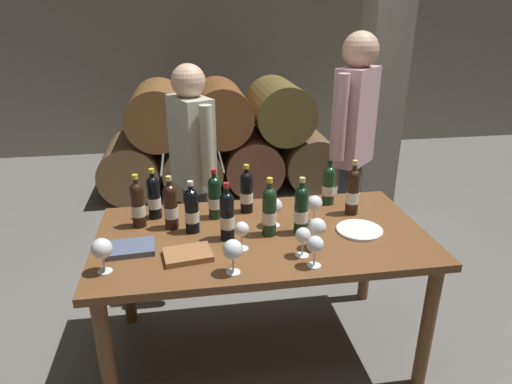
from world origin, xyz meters
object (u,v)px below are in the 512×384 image
object	(u,v)px
wine_bottle_9	(138,204)
sommelier_presenting	(353,136)
wine_bottle_8	(227,215)
wine_glass_1	(242,230)
wine_bottle_4	(171,206)
wine_bottle_0	(154,197)
wine_bottle_6	(215,197)
wine_glass_4	(233,250)
wine_glass_0	(274,207)
wine_bottle_2	(247,192)
wine_glass_6	(317,228)
wine_glass_5	(303,236)
dining_table	(262,249)
serving_plate	(359,230)
wine_glass_2	(315,245)
tasting_notebook	(188,255)
wine_bottle_3	(301,209)
leather_ledger	(131,248)
wine_bottle_7	(269,211)
wine_bottle_1	(192,210)
wine_glass_7	(102,249)
wine_bottle_10	(329,185)
wine_glass_3	(315,204)
taster_seated_left	(193,163)
wine_bottle_5	(353,191)

from	to	relation	value
wine_bottle_9	sommelier_presenting	size ratio (longest dim) A/B	0.17
wine_bottle_8	wine_glass_1	world-z (taller)	wine_bottle_8
wine_bottle_4	wine_bottle_0	bearing A→B (deg)	123.17
wine_bottle_6	wine_glass_4	xyz separation A→B (m)	(0.04, -0.58, -0.01)
wine_glass_1	wine_bottle_9	bearing A→B (deg)	146.59
wine_glass_0	sommelier_presenting	world-z (taller)	sommelier_presenting
wine_bottle_2	wine_glass_6	world-z (taller)	wine_bottle_2
wine_glass_5	dining_table	bearing A→B (deg)	119.84
serving_plate	wine_glass_2	bearing A→B (deg)	-138.38
wine_bottle_2	tasting_notebook	world-z (taller)	wine_bottle_2
wine_bottle_3	serving_plate	xyz separation A→B (m)	(0.31, -0.04, -0.12)
wine_bottle_2	leather_ledger	xyz separation A→B (m)	(-0.61, -0.36, -0.11)
wine_bottle_7	wine_bottle_6	bearing A→B (deg)	136.22
wine_bottle_3	wine_glass_6	size ratio (longest dim) A/B	1.91
wine_bottle_1	tasting_notebook	size ratio (longest dim) A/B	1.28
wine_glass_4	wine_glass_7	bearing A→B (deg)	170.10
wine_glass_1	serving_plate	distance (m)	0.64
wine_bottle_10	sommelier_presenting	world-z (taller)	sommelier_presenting
wine_bottle_7	wine_glass_2	bearing A→B (deg)	-66.66
dining_table	wine_bottle_4	xyz separation A→B (m)	(-0.46, 0.14, 0.22)
wine_bottle_4	wine_bottle_7	distance (m)	0.52
wine_bottle_7	wine_glass_3	world-z (taller)	wine_bottle_7
wine_bottle_7	taster_seated_left	size ratio (longest dim) A/B	0.20
wine_bottle_9	wine_glass_5	size ratio (longest dim) A/B	1.99
tasting_notebook	wine_bottle_4	bearing A→B (deg)	94.83
sommelier_presenting	wine_bottle_3	bearing A→B (deg)	-125.58
wine_bottle_9	wine_bottle_10	world-z (taller)	wine_bottle_9
wine_bottle_8	wine_glass_2	size ratio (longest dim) A/B	2.01
wine_glass_5	serving_plate	distance (m)	0.42
wine_glass_6	wine_glass_0	bearing A→B (deg)	119.51
wine_bottle_2	wine_bottle_10	bearing A→B (deg)	4.43
wine_bottle_1	wine_bottle_7	world-z (taller)	wine_bottle_7
wine_bottle_7	wine_glass_1	bearing A→B (deg)	-140.79
dining_table	taster_seated_left	xyz separation A→B (m)	(-0.33, 0.72, 0.25)
wine_glass_0	wine_glass_2	xyz separation A→B (m)	(0.10, -0.43, -0.01)
tasting_notebook	wine_glass_0	bearing A→B (deg)	21.02
wine_glass_2	serving_plate	world-z (taller)	wine_glass_2
wine_bottle_3	leather_ledger	distance (m)	0.86
wine_bottle_9	wine_glass_0	world-z (taller)	wine_bottle_9
wine_bottle_2	wine_bottle_4	world-z (taller)	wine_bottle_4
wine_bottle_2	wine_glass_2	distance (m)	0.67
wine_bottle_1	wine_bottle_4	size ratio (longest dim) A/B	0.97
wine_bottle_5	serving_plate	distance (m)	0.26
wine_bottle_0	wine_bottle_6	xyz separation A→B (m)	(0.33, -0.05, -0.00)
wine_bottle_9	wine_glass_5	world-z (taller)	wine_bottle_9
wine_bottle_6	wine_glass_2	xyz separation A→B (m)	(0.40, -0.58, -0.02)
wine_bottle_3	wine_glass_4	world-z (taller)	wine_bottle_3
wine_bottle_3	wine_bottle_8	size ratio (longest dim) A/B	1.01
wine_bottle_3	wine_bottle_5	xyz separation A→B (m)	(0.34, 0.18, 0.00)
wine_bottle_6	leather_ledger	xyz separation A→B (m)	(-0.43, -0.31, -0.11)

